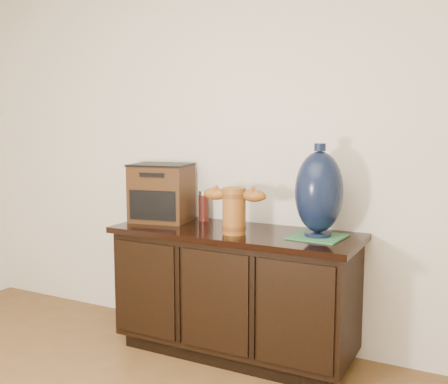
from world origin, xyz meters
The scene contains 6 objects.
sideboard centered at (0.00, 2.23, 0.39)m, with size 1.46×0.56×0.75m.
terracotta_vessel centered at (0.04, 2.13, 0.90)m, with size 0.37×0.15×0.26m.
tv_radio centered at (-0.55, 2.28, 0.94)m, with size 0.41×0.35×0.37m.
green_mat centered at (0.49, 2.26, 0.76)m, with size 0.27×0.27×0.01m, color #2F683C.
lamp_base centered at (0.49, 2.26, 1.00)m, with size 0.28×0.28×0.51m.
spray_can centered at (-0.31, 2.40, 0.85)m, with size 0.07×0.07×0.19m.
Camera 1 is at (1.32, -0.47, 1.38)m, focal length 42.00 mm.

